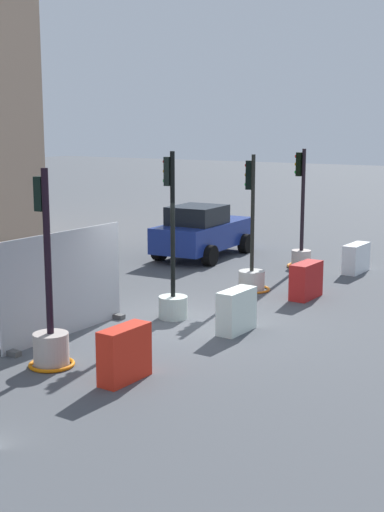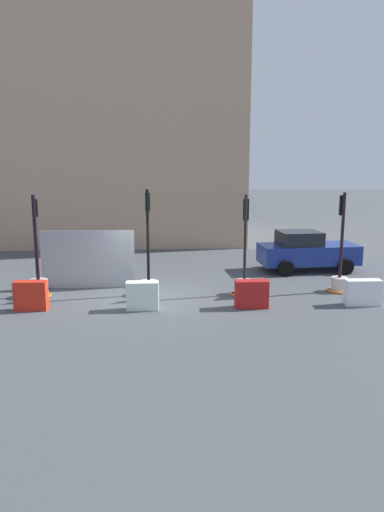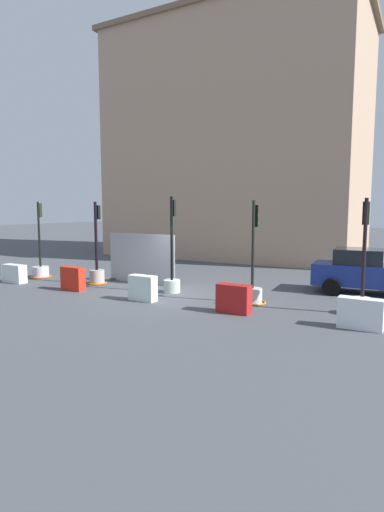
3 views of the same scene
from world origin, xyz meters
The scene contains 11 objects.
ground_plane centered at (0.00, 0.00, 0.00)m, with size 120.00×120.00×0.00m, color #494D52.
traffic_light_1 centered at (-3.55, 0.30, 0.61)m, with size 0.80×0.80×3.41m.
traffic_light_2 centered at (0.13, 0.32, 0.67)m, with size 0.62×0.62×3.57m.
traffic_light_3 centered at (3.38, 0.17, 0.53)m, with size 0.94×0.94×3.40m.
traffic_light_4 centered at (6.75, 0.38, 0.65)m, with size 0.82×0.82×3.44m.
construction_barrier_1 centered at (-3.40, -1.21, 0.45)m, with size 0.98×0.38×0.91m.
construction_barrier_2 centered at (-0.01, -1.34, 0.44)m, with size 0.99×0.40×0.87m.
construction_barrier_3 centered at (3.36, -1.33, 0.43)m, with size 1.03×0.44×0.87m.
construction_barrier_4 centered at (6.92, -1.24, 0.41)m, with size 1.13×0.42×0.82m.
car_blue_estate centered at (6.53, 3.66, 0.81)m, with size 4.10×2.25×1.66m.
site_fence_panel centered at (-2.05, 1.37, 0.98)m, with size 3.30×0.50×2.08m.
Camera 1 is at (-11.87, -8.13, 4.09)m, focal length 49.34 mm.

